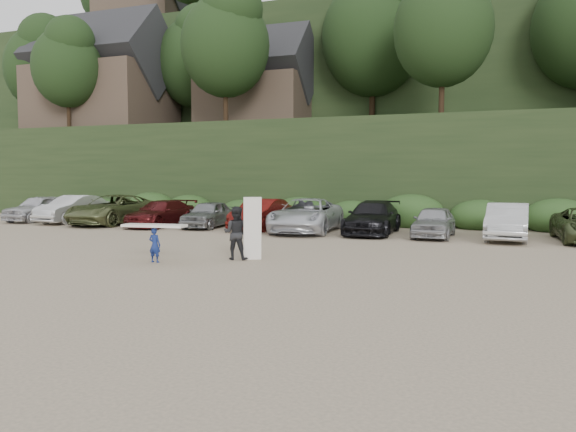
% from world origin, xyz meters
% --- Properties ---
extents(ground, '(120.00, 120.00, 0.00)m').
position_xyz_m(ground, '(0.00, 0.00, 0.00)').
color(ground, tan).
rests_on(ground, ground).
extents(hillside_backdrop, '(90.00, 41.50, 28.00)m').
position_xyz_m(hillside_backdrop, '(-0.26, 35.93, 11.22)').
color(hillside_backdrop, black).
rests_on(hillside_backdrop, ground).
extents(parked_cars, '(39.46, 6.24, 1.64)m').
position_xyz_m(parked_cars, '(-3.03, 10.11, 0.75)').
color(parked_cars, silver).
rests_on(parked_cars, ground).
extents(child_surfer, '(2.07, 0.84, 1.21)m').
position_xyz_m(child_surfer, '(-4.75, -0.60, 0.82)').
color(child_surfer, navy).
rests_on(child_surfer, ground).
extents(adult_surfer, '(1.34, 0.77, 2.05)m').
position_xyz_m(adult_surfer, '(-2.57, 0.85, 0.88)').
color(adult_surfer, black).
rests_on(adult_surfer, ground).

